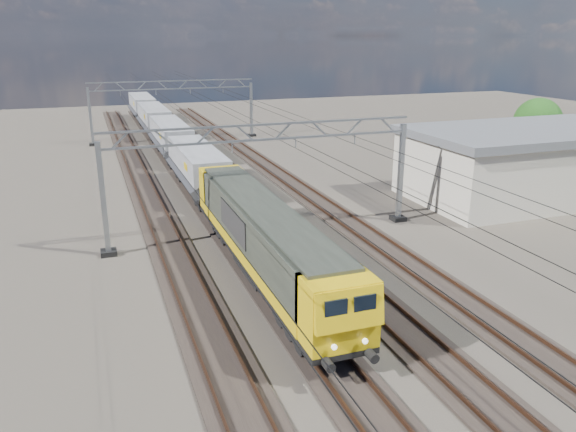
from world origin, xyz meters
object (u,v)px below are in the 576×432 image
object	(u,v)px
catenary_gantry_far	(174,108)
hopper_wagon_lead	(197,166)
industrial_shed	(528,162)
hopper_wagon_mid	(171,137)
tree_far	(542,124)
catenary_gantry_mid	(265,176)
hopper_wagon_third	(154,119)
hopper_wagon_fourth	(142,106)
locomotive	(263,236)

from	to	relation	value
catenary_gantry_far	hopper_wagon_lead	xyz separation A→B (m)	(-2.00, -24.36, -1.67)
industrial_shed	hopper_wagon_mid	bearing A→B (deg)	135.19
industrial_shed	tree_far	size ratio (longest dim) A/B	2.82
catenary_gantry_mid	hopper_wagon_third	xyz separation A→B (m)	(-2.00, 40.04, -1.67)
catenary_gantry_mid	hopper_wagon_fourth	xyz separation A→B (m)	(-2.00, 54.24, -1.67)
catenary_gantry_mid	hopper_wagon_mid	world-z (taller)	catenary_gantry_mid
locomotive	hopper_wagon_fourth	size ratio (longest dim) A/B	1.62
tree_far	locomotive	bearing A→B (deg)	-153.89
tree_far	industrial_shed	bearing A→B (deg)	-136.87
locomotive	hopper_wagon_lead	bearing A→B (deg)	90.00
hopper_wagon_fourth	industrial_shed	world-z (taller)	industrial_shed
locomotive	tree_far	size ratio (longest dim) A/B	3.20
hopper_wagon_mid	tree_far	xyz separation A→B (m)	(32.32, -16.05, 1.96)
hopper_wagon_mid	tree_far	distance (m)	36.14
catenary_gantry_mid	hopper_wagon_third	bearing A→B (deg)	92.86
catenary_gantry_far	industrial_shed	xyz separation A→B (m)	(22.00, -34.00, -1.18)
locomotive	hopper_wagon_fourth	xyz separation A→B (m)	(-0.00, 60.30, -0.09)
hopper_wagon_fourth	tree_far	bearing A→B (deg)	-53.98
catenary_gantry_far	locomotive	xyz separation A→B (m)	(-2.00, -42.05, -1.58)
hopper_wagon_lead	industrial_shed	bearing A→B (deg)	-21.89
hopper_wagon_third	hopper_wagon_fourth	xyz separation A→B (m)	(0.00, 14.20, 0.00)
hopper_wagon_lead	hopper_wagon_third	distance (m)	28.40
industrial_shed	hopper_wagon_lead	bearing A→B (deg)	158.11
hopper_wagon_fourth	catenary_gantry_far	bearing A→B (deg)	-83.74
hopper_wagon_lead	industrial_shed	xyz separation A→B (m)	(24.00, -9.64, 0.49)
catenary_gantry_mid	locomotive	xyz separation A→B (m)	(-2.00, -6.05, -1.58)
hopper_wagon_mid	industrial_shed	world-z (taller)	industrial_shed
hopper_wagon_fourth	catenary_gantry_mid	bearing A→B (deg)	-87.89
locomotive	hopper_wagon_third	distance (m)	46.10
hopper_wagon_third	tree_far	world-z (taller)	tree_far
hopper_wagon_mid	hopper_wagon_fourth	distance (m)	28.40
catenary_gantry_mid	tree_far	world-z (taller)	catenary_gantry_mid
hopper_wagon_lead	hopper_wagon_fourth	bearing A→B (deg)	90.00
catenary_gantry_far	tree_far	distance (m)	40.08
industrial_shed	tree_far	world-z (taller)	tree_far
hopper_wagon_lead	hopper_wagon_mid	bearing A→B (deg)	90.00
industrial_shed	hopper_wagon_fourth	bearing A→B (deg)	114.67
catenary_gantry_far	hopper_wagon_fourth	bearing A→B (deg)	96.26
catenary_gantry_far	locomotive	size ratio (longest dim) A/B	0.94
locomotive	tree_far	xyz separation A→B (m)	(32.32, 15.84, 1.87)
locomotive	tree_far	bearing A→B (deg)	26.11
hopper_wagon_lead	catenary_gantry_mid	bearing A→B (deg)	-80.25
locomotive	hopper_wagon_mid	world-z (taller)	locomotive
locomotive	hopper_wagon_third	world-z (taller)	locomotive
hopper_wagon_fourth	tree_far	distance (m)	54.99
catenary_gantry_mid	hopper_wagon_mid	size ratio (longest dim) A/B	1.53
hopper_wagon_mid	catenary_gantry_far	bearing A→B (deg)	78.86
industrial_shed	locomotive	bearing A→B (deg)	-161.45
catenary_gantry_far	hopper_wagon_lead	bearing A→B (deg)	-94.70
hopper_wagon_fourth	industrial_shed	bearing A→B (deg)	-65.33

